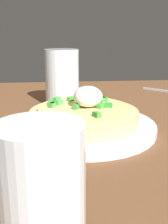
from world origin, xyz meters
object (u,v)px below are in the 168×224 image
object	(u,v)px
cup_far	(42,195)
fork	(165,91)
plate	(84,127)
pizza	(84,114)
cup_near	(62,80)

from	to	relation	value
cup_far	fork	size ratio (longest dim) A/B	1.18
plate	pizza	distance (cm)	2.37
pizza	cup_near	world-z (taller)	cup_near
pizza	fork	size ratio (longest dim) A/B	2.08
cup_near	fork	xyz separation A→B (cm)	(-11.44, 29.56, -5.53)
pizza	cup_near	bearing A→B (deg)	-169.33
cup_far	plate	bearing A→B (deg)	168.08
pizza	fork	distance (cm)	39.65
plate	cup_near	bearing A→B (deg)	-169.49
cup_near	fork	world-z (taller)	cup_near
cup_far	fork	distance (cm)	65.75
plate	cup_far	xyz separation A→B (cm)	(27.52, -5.81, 4.47)
pizza	cup_far	bearing A→B (deg)	-12.01
cup_far	cup_near	bearing A→B (deg)	176.97
pizza	fork	bearing A→B (deg)	138.67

